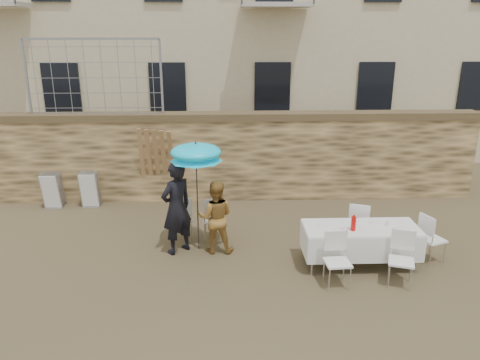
{
  "coord_description": "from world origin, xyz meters",
  "views": [
    {
      "loc": [
        0.09,
        -6.53,
        4.27
      ],
      "look_at": [
        0.4,
        2.2,
        1.4
      ],
      "focal_mm": 35.0,
      "sensor_mm": 36.0,
      "label": 1
    }
  ],
  "objects_px": {
    "man_suit": "(177,208)",
    "banquet_table": "(361,229)",
    "table_chair_front_left": "(338,261)",
    "couple_chair_left": "(180,218)",
    "woman_dress": "(216,217)",
    "soda_bottle": "(353,224)",
    "chair_stack_left": "(55,188)",
    "couple_chair_right": "(214,218)",
    "chair_stack_right": "(91,187)",
    "table_chair_back": "(359,224)",
    "table_chair_side": "(432,238)",
    "umbrella": "(196,156)",
    "table_chair_front_right": "(401,260)"
  },
  "relations": [
    {
      "from": "man_suit",
      "to": "banquet_table",
      "type": "height_order",
      "value": "man_suit"
    },
    {
      "from": "banquet_table",
      "to": "table_chair_front_left",
      "type": "height_order",
      "value": "table_chair_front_left"
    },
    {
      "from": "couple_chair_left",
      "to": "banquet_table",
      "type": "xyz_separation_m",
      "value": [
        3.44,
        -1.21,
        0.25
      ]
    },
    {
      "from": "woman_dress",
      "to": "table_chair_front_left",
      "type": "relative_size",
      "value": 1.52
    },
    {
      "from": "soda_bottle",
      "to": "chair_stack_left",
      "type": "xyz_separation_m",
      "value": [
        -6.53,
        3.49,
        -0.45
      ]
    },
    {
      "from": "couple_chair_right",
      "to": "chair_stack_right",
      "type": "relative_size",
      "value": 1.04
    },
    {
      "from": "table_chair_back",
      "to": "chair_stack_left",
      "type": "xyz_separation_m",
      "value": [
        -6.93,
        2.54,
        -0.02
      ]
    },
    {
      "from": "table_chair_side",
      "to": "man_suit",
      "type": "bearing_deg",
      "value": 62.94
    },
    {
      "from": "couple_chair_right",
      "to": "table_chair_front_left",
      "type": "relative_size",
      "value": 1.0
    },
    {
      "from": "soda_bottle",
      "to": "table_chair_back",
      "type": "height_order",
      "value": "soda_bottle"
    },
    {
      "from": "chair_stack_right",
      "to": "couple_chair_left",
      "type": "bearing_deg",
      "value": -41.67
    },
    {
      "from": "woman_dress",
      "to": "soda_bottle",
      "type": "relative_size",
      "value": 5.62
    },
    {
      "from": "woman_dress",
      "to": "couple_chair_left",
      "type": "xyz_separation_m",
      "value": [
        -0.75,
        0.55,
        -0.25
      ]
    },
    {
      "from": "couple_chair_right",
      "to": "couple_chair_left",
      "type": "bearing_deg",
      "value": 1.31
    },
    {
      "from": "man_suit",
      "to": "woman_dress",
      "type": "relative_size",
      "value": 1.28
    },
    {
      "from": "couple_chair_right",
      "to": "chair_stack_left",
      "type": "bearing_deg",
      "value": -26.75
    },
    {
      "from": "woman_dress",
      "to": "umbrella",
      "type": "height_order",
      "value": "umbrella"
    },
    {
      "from": "table_chair_side",
      "to": "chair_stack_left",
      "type": "xyz_separation_m",
      "value": [
        -8.13,
        3.24,
        -0.02
      ]
    },
    {
      "from": "umbrella",
      "to": "table_chair_side",
      "type": "xyz_separation_m",
      "value": [
        4.44,
        -0.66,
        -1.47
      ]
    },
    {
      "from": "table_chair_front_right",
      "to": "table_chair_side",
      "type": "distance_m",
      "value": 1.24
    },
    {
      "from": "table_chair_front_left",
      "to": "table_chair_side",
      "type": "height_order",
      "value": "same"
    },
    {
      "from": "woman_dress",
      "to": "table_chair_front_right",
      "type": "relative_size",
      "value": 1.52
    },
    {
      "from": "table_chair_front_right",
      "to": "man_suit",
      "type": "bearing_deg",
      "value": 179.53
    },
    {
      "from": "man_suit",
      "to": "woman_dress",
      "type": "distance_m",
      "value": 0.78
    },
    {
      "from": "woman_dress",
      "to": "chair_stack_right",
      "type": "distance_m",
      "value": 4.13
    },
    {
      "from": "soda_bottle",
      "to": "chair_stack_left",
      "type": "distance_m",
      "value": 7.42
    },
    {
      "from": "man_suit",
      "to": "banquet_table",
      "type": "xyz_separation_m",
      "value": [
        3.44,
        -0.66,
        -0.2
      ]
    },
    {
      "from": "couple_chair_right",
      "to": "table_chair_front_left",
      "type": "distance_m",
      "value": 2.9
    },
    {
      "from": "woman_dress",
      "to": "table_chair_front_left",
      "type": "height_order",
      "value": "woman_dress"
    },
    {
      "from": "banquet_table",
      "to": "table_chair_front_right",
      "type": "height_order",
      "value": "table_chair_front_right"
    },
    {
      "from": "soda_bottle",
      "to": "table_chair_front_left",
      "type": "height_order",
      "value": "soda_bottle"
    },
    {
      "from": "woman_dress",
      "to": "table_chair_front_right",
      "type": "xyz_separation_m",
      "value": [
        3.19,
        -1.41,
        -0.25
      ]
    },
    {
      "from": "umbrella",
      "to": "couple_chair_left",
      "type": "distance_m",
      "value": 1.59
    },
    {
      "from": "table_chair_back",
      "to": "chair_stack_right",
      "type": "xyz_separation_m",
      "value": [
        -6.03,
        2.54,
        -0.02
      ]
    },
    {
      "from": "table_chair_back",
      "to": "table_chair_side",
      "type": "xyz_separation_m",
      "value": [
        1.2,
        -0.7,
        0.0
      ]
    },
    {
      "from": "umbrella",
      "to": "table_chair_side",
      "type": "bearing_deg",
      "value": -8.49
    },
    {
      "from": "man_suit",
      "to": "couple_chair_right",
      "type": "bearing_deg",
      "value": 175.82
    },
    {
      "from": "banquet_table",
      "to": "man_suit",
      "type": "bearing_deg",
      "value": 169.09
    },
    {
      "from": "couple_chair_left",
      "to": "table_chair_front_right",
      "type": "height_order",
      "value": "same"
    },
    {
      "from": "man_suit",
      "to": "chair_stack_right",
      "type": "distance_m",
      "value": 3.62
    },
    {
      "from": "table_chair_front_right",
      "to": "table_chair_back",
      "type": "bearing_deg",
      "value": 120.2
    },
    {
      "from": "chair_stack_right",
      "to": "man_suit",
      "type": "bearing_deg",
      "value": -48.25
    },
    {
      "from": "table_chair_back",
      "to": "chair_stack_left",
      "type": "bearing_deg",
      "value": -0.03
    },
    {
      "from": "table_chair_front_left",
      "to": "woman_dress",
      "type": "bearing_deg",
      "value": 141.87
    },
    {
      "from": "table_chair_front_left",
      "to": "table_chair_side",
      "type": "relative_size",
      "value": 1.0
    },
    {
      "from": "umbrella",
      "to": "table_chair_front_left",
      "type": "height_order",
      "value": "umbrella"
    },
    {
      "from": "man_suit",
      "to": "table_chair_side",
      "type": "bearing_deg",
      "value": 131.02
    },
    {
      "from": "table_chair_back",
      "to": "man_suit",
      "type": "bearing_deg",
      "value": 22.25
    },
    {
      "from": "woman_dress",
      "to": "chair_stack_left",
      "type": "height_order",
      "value": "woman_dress"
    },
    {
      "from": "umbrella",
      "to": "banquet_table",
      "type": "relative_size",
      "value": 0.99
    }
  ]
}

